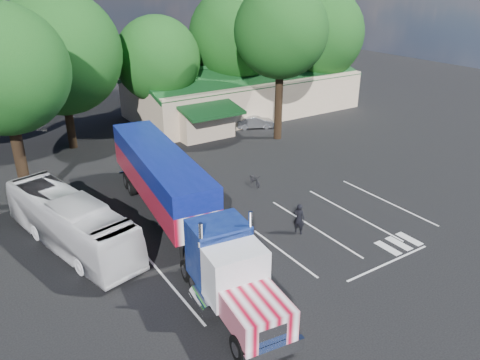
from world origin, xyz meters
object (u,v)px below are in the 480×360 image
silver_sedan (255,122)px  woman (299,219)px  tour_bus (70,222)px  bicycle (255,180)px  semi_truck (175,194)px

silver_sedan → woman: bearing=176.8°
tour_bus → silver_sedan: size_ratio=2.88×
bicycle → tour_bus: (-13.10, -1.30, 1.08)m
bicycle → silver_sedan: 13.67m
bicycle → tour_bus: bearing=-165.3°
semi_truck → silver_sedan: bearing=49.7°
bicycle → tour_bus: 13.21m
bicycle → silver_sedan: (7.79, 11.23, 0.20)m
woman → bicycle: bearing=-39.6°
semi_truck → bicycle: size_ratio=13.42×
silver_sedan → tour_bus: bearing=145.3°
tour_bus → semi_truck: bearing=-31.5°
woman → tour_bus: (-11.37, 5.70, 0.55)m
semi_truck → tour_bus: 5.83m
woman → silver_sedan: 20.57m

